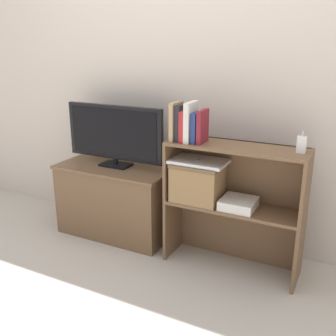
{
  "coord_description": "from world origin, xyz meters",
  "views": [
    {
      "loc": [
        1.11,
        -2.06,
        1.41
      ],
      "look_at": [
        0.0,
        0.14,
        0.61
      ],
      "focal_mm": 42.0,
      "sensor_mm": 36.0,
      "label": 1
    }
  ],
  "objects_px": {
    "book_ivory": "(191,122)",
    "baby_monitor": "(302,145)",
    "book_charcoal": "(181,123)",
    "book_maroon": "(203,126)",
    "book_crimson": "(186,126)",
    "storage_basket_left": "(198,180)",
    "book_navy": "(197,127)",
    "book_tan": "(176,121)",
    "tv": "(114,134)",
    "tv_stand": "(117,199)",
    "laptop": "(199,161)",
    "magazine_stack": "(239,203)"
  },
  "relations": [
    {
      "from": "book_crimson",
      "to": "magazine_stack",
      "type": "distance_m",
      "value": 0.58
    },
    {
      "from": "book_tan",
      "to": "book_crimson",
      "type": "distance_m",
      "value": 0.07
    },
    {
      "from": "book_maroon",
      "to": "book_navy",
      "type": "bearing_deg",
      "value": 180.0
    },
    {
      "from": "tv_stand",
      "to": "book_charcoal",
      "type": "bearing_deg",
      "value": -11.23
    },
    {
      "from": "book_tan",
      "to": "book_navy",
      "type": "relative_size",
      "value": 1.28
    },
    {
      "from": "book_tan",
      "to": "laptop",
      "type": "bearing_deg",
      "value": 8.06
    },
    {
      "from": "book_charcoal",
      "to": "book_maroon",
      "type": "height_order",
      "value": "book_charcoal"
    },
    {
      "from": "book_maroon",
      "to": "laptop",
      "type": "xyz_separation_m",
      "value": [
        -0.03,
        0.02,
        -0.23
      ]
    },
    {
      "from": "book_ivory",
      "to": "book_maroon",
      "type": "relative_size",
      "value": 1.2
    },
    {
      "from": "book_tan",
      "to": "book_maroon",
      "type": "xyz_separation_m",
      "value": [
        0.18,
        0.0,
        -0.02
      ]
    },
    {
      "from": "book_ivory",
      "to": "book_charcoal",
      "type": "bearing_deg",
      "value": 180.0
    },
    {
      "from": "book_maroon",
      "to": "laptop",
      "type": "relative_size",
      "value": 0.57
    },
    {
      "from": "book_tan",
      "to": "book_crimson",
      "type": "height_order",
      "value": "book_tan"
    },
    {
      "from": "storage_basket_left",
      "to": "book_ivory",
      "type": "bearing_deg",
      "value": -156.33
    },
    {
      "from": "book_ivory",
      "to": "baby_monitor",
      "type": "distance_m",
      "value": 0.66
    },
    {
      "from": "book_maroon",
      "to": "laptop",
      "type": "bearing_deg",
      "value": 143.93
    },
    {
      "from": "book_ivory",
      "to": "laptop",
      "type": "distance_m",
      "value": 0.25
    },
    {
      "from": "tv",
      "to": "tv_stand",
      "type": "bearing_deg",
      "value": 90.0
    },
    {
      "from": "tv",
      "to": "book_maroon",
      "type": "bearing_deg",
      "value": -8.89
    },
    {
      "from": "book_ivory",
      "to": "storage_basket_left",
      "type": "bearing_deg",
      "value": 23.67
    },
    {
      "from": "baby_monitor",
      "to": "laptop",
      "type": "height_order",
      "value": "baby_monitor"
    },
    {
      "from": "tv",
      "to": "book_tan",
      "type": "height_order",
      "value": "book_tan"
    },
    {
      "from": "baby_monitor",
      "to": "storage_basket_left",
      "type": "bearing_deg",
      "value": -178.57
    },
    {
      "from": "book_crimson",
      "to": "laptop",
      "type": "height_order",
      "value": "book_crimson"
    },
    {
      "from": "laptop",
      "to": "magazine_stack",
      "type": "relative_size",
      "value": 1.72
    },
    {
      "from": "book_crimson",
      "to": "laptop",
      "type": "distance_m",
      "value": 0.24
    },
    {
      "from": "tv",
      "to": "book_maroon",
      "type": "height_order",
      "value": "book_maroon"
    },
    {
      "from": "book_crimson",
      "to": "storage_basket_left",
      "type": "xyz_separation_m",
      "value": [
        0.08,
        0.02,
        -0.35
      ]
    },
    {
      "from": "book_charcoal",
      "to": "book_navy",
      "type": "relative_size",
      "value": 1.21
    },
    {
      "from": "book_navy",
      "to": "storage_basket_left",
      "type": "height_order",
      "value": "book_navy"
    },
    {
      "from": "storage_basket_left",
      "to": "tv",
      "type": "bearing_deg",
      "value": 172.45
    },
    {
      "from": "book_charcoal",
      "to": "book_maroon",
      "type": "relative_size",
      "value": 1.1
    },
    {
      "from": "tv",
      "to": "book_ivory",
      "type": "height_order",
      "value": "book_ivory"
    },
    {
      "from": "book_navy",
      "to": "baby_monitor",
      "type": "height_order",
      "value": "book_navy"
    },
    {
      "from": "tv_stand",
      "to": "book_charcoal",
      "type": "distance_m",
      "value": 0.88
    },
    {
      "from": "book_tan",
      "to": "book_charcoal",
      "type": "distance_m",
      "value": 0.03
    },
    {
      "from": "book_charcoal",
      "to": "magazine_stack",
      "type": "distance_m",
      "value": 0.61
    },
    {
      "from": "tv_stand",
      "to": "baby_monitor",
      "type": "xyz_separation_m",
      "value": [
        1.3,
        -0.08,
        0.6
      ]
    },
    {
      "from": "book_ivory",
      "to": "baby_monitor",
      "type": "height_order",
      "value": "book_ivory"
    },
    {
      "from": "magazine_stack",
      "to": "book_navy",
      "type": "bearing_deg",
      "value": -177.95
    },
    {
      "from": "tv_stand",
      "to": "magazine_stack",
      "type": "relative_size",
      "value": 4.09
    },
    {
      "from": "magazine_stack",
      "to": "laptop",
      "type": "bearing_deg",
      "value": 177.75
    },
    {
      "from": "book_maroon",
      "to": "tv_stand",
      "type": "bearing_deg",
      "value": 170.99
    },
    {
      "from": "tv_stand",
      "to": "book_ivory",
      "type": "xyz_separation_m",
      "value": [
        0.64,
        -0.11,
        0.67
      ]
    },
    {
      "from": "tv",
      "to": "book_tan",
      "type": "distance_m",
      "value": 0.58
    },
    {
      "from": "book_ivory",
      "to": "magazine_stack",
      "type": "bearing_deg",
      "value": 1.81
    },
    {
      "from": "tv_stand",
      "to": "laptop",
      "type": "xyz_separation_m",
      "value": [
        0.69,
        -0.09,
        0.42
      ]
    },
    {
      "from": "tv_stand",
      "to": "book_tan",
      "type": "height_order",
      "value": "book_tan"
    },
    {
      "from": "tv",
      "to": "magazine_stack",
      "type": "xyz_separation_m",
      "value": [
        0.97,
        -0.1,
        -0.31
      ]
    },
    {
      "from": "tv_stand",
      "to": "baby_monitor",
      "type": "bearing_deg",
      "value": -3.46
    }
  ]
}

